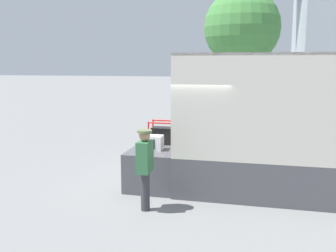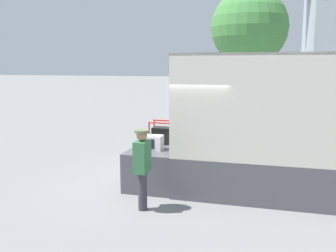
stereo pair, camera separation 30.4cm
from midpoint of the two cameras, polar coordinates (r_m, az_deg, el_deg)
The scene contains 6 objects.
ground_plane at distance 9.34m, azimuth 2.95°, elevation -8.78°, with size 160.00×160.00×0.00m, color gray.
tailgate_deck at distance 9.34m, azimuth -0.52°, elevation -5.83°, with size 1.16×2.14×0.91m, color #4C4C51.
microwave at distance 8.85m, azimuth -1.49°, elevation -2.53°, with size 0.51×0.35×0.34m.
portable_generator at distance 9.50m, azimuth 0.26°, elevation -1.39°, with size 0.64×0.46×0.58m.
worker_person at distance 7.45m, azimuth -2.77°, elevation -5.47°, with size 0.29×0.44×1.64m.
street_tree at distance 18.46m, azimuth 12.77°, elevation 14.38°, with size 3.58×3.58×6.41m.
Camera 2 is at (2.03, -8.63, 2.91)m, focal length 40.00 mm.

